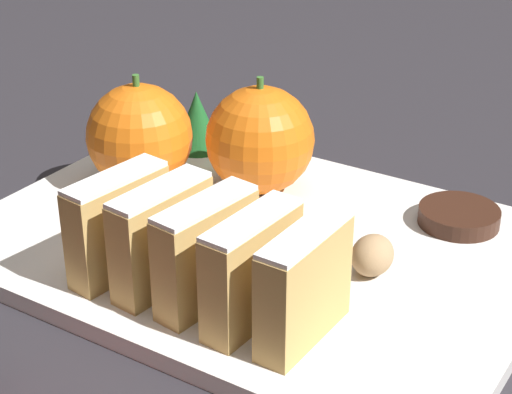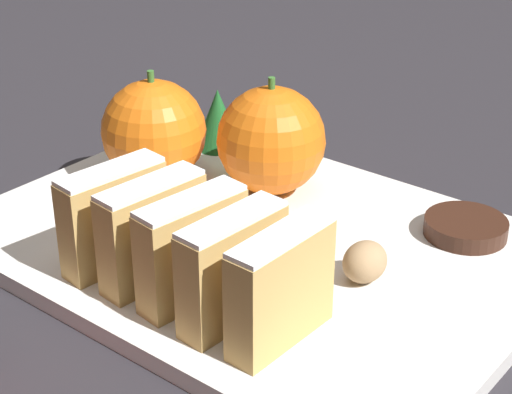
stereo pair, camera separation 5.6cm
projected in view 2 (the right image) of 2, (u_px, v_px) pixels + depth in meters
ground_plane at (256, 252)px, 0.58m from camera, size 6.00×6.00×0.00m
serving_platter at (256, 245)px, 0.58m from camera, size 0.27×0.37×0.01m
stollen_slice_front at (281, 288)px, 0.46m from camera, size 0.07×0.02×0.07m
stollen_slice_second at (233, 269)px, 0.47m from camera, size 0.07×0.03×0.07m
stollen_slice_third at (192, 249)px, 0.49m from camera, size 0.07×0.03×0.07m
stollen_slice_fourth at (153, 232)px, 0.51m from camera, size 0.07×0.03×0.07m
stollen_slice_fifth at (114, 217)px, 0.53m from camera, size 0.07×0.03×0.07m
orange_near at (271, 140)px, 0.62m from camera, size 0.08×0.08×0.09m
orange_far at (154, 132)px, 0.64m from camera, size 0.08×0.08×0.09m
walnut at (367, 260)px, 0.52m from camera, size 0.03×0.03×0.03m
chocolate_cookie at (466, 227)px, 0.57m from camera, size 0.06×0.06×0.01m
evergreen_sprig at (218, 118)px, 0.70m from camera, size 0.04×0.04×0.05m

